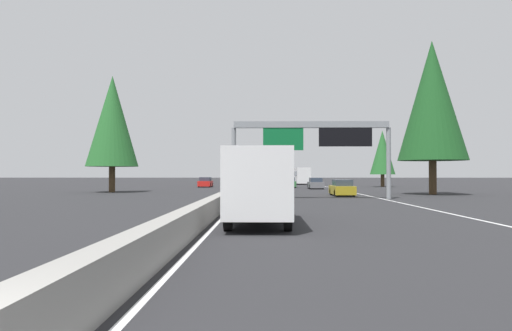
# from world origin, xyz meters

# --- Properties ---
(ground_plane) EXTENTS (320.00, 320.00, 0.00)m
(ground_plane) POSITION_xyz_m (60.00, 0.00, 0.00)
(ground_plane) COLOR #262628
(median_barrier) EXTENTS (180.00, 0.56, 0.90)m
(median_barrier) POSITION_xyz_m (80.00, 0.30, 0.45)
(median_barrier) COLOR gray
(median_barrier) RESTS_ON ground
(shoulder_stripe_right) EXTENTS (160.00, 0.16, 0.01)m
(shoulder_stripe_right) POSITION_xyz_m (70.00, -11.52, 0.01)
(shoulder_stripe_right) COLOR silver
(shoulder_stripe_right) RESTS_ON ground
(shoulder_stripe_median) EXTENTS (160.00, 0.16, 0.01)m
(shoulder_stripe_median) POSITION_xyz_m (70.00, -0.25, 0.01)
(shoulder_stripe_median) COLOR silver
(shoulder_stripe_median) RESTS_ON ground
(sign_gantry_overhead) EXTENTS (0.50, 12.68, 6.17)m
(sign_gantry_overhead) POSITION_xyz_m (34.46, -6.04, 4.91)
(sign_gantry_overhead) COLOR gray
(sign_gantry_overhead) RESTS_ON ground
(box_truck_far_right) EXTENTS (8.50, 2.40, 2.95)m
(box_truck_far_right) POSITION_xyz_m (16.42, -1.93, 1.61)
(box_truck_far_right) COLOR white
(box_truck_far_right) RESTS_ON ground
(sedan_far_center) EXTENTS (4.40, 1.80, 1.47)m
(sedan_far_center) POSITION_xyz_m (39.77, -9.19, 0.68)
(sedan_far_center) COLOR #AD931E
(sedan_far_center) RESTS_ON ground
(minivan_mid_center) EXTENTS (5.00, 1.95, 1.69)m
(minivan_mid_center) POSITION_xyz_m (46.07, -2.00, 0.95)
(minivan_mid_center) COLOR #2D6B38
(minivan_mid_center) RESTS_ON ground
(bus_near_center) EXTENTS (11.50, 2.55, 3.10)m
(bus_near_center) POSITION_xyz_m (86.63, -9.19, 1.72)
(bus_near_center) COLOR white
(bus_near_center) RESTS_ON ground
(sedan_far_left) EXTENTS (4.40, 1.80, 1.47)m
(sedan_far_left) POSITION_xyz_m (58.74, -8.84, 0.68)
(sedan_far_left) COLOR slate
(sedan_far_left) RESTS_ON ground
(pickup_distant_a) EXTENTS (5.60, 2.00, 1.86)m
(pickup_distant_a) POSITION_xyz_m (115.78, -9.20, 0.91)
(pickup_distant_a) COLOR #1E4793
(pickup_distant_a) RESTS_ON ground
(sedan_near_right) EXTENTS (4.40, 1.80, 1.47)m
(sedan_near_right) POSITION_xyz_m (64.12, -5.64, 0.68)
(sedan_near_right) COLOR #2D6B38
(sedan_near_right) RESTS_ON ground
(oncoming_near) EXTENTS (4.40, 1.80, 1.47)m
(oncoming_near) POSITION_xyz_m (89.43, 2.98, 0.68)
(oncoming_near) COLOR black
(oncoming_near) RESTS_ON ground
(oncoming_far) EXTENTS (4.40, 1.80, 1.47)m
(oncoming_far) POSITION_xyz_m (66.39, 6.64, 0.68)
(oncoming_far) COLOR red
(oncoming_far) RESTS_ON ground
(conifer_right_near) EXTENTS (6.58, 6.58, 14.95)m
(conifer_right_near) POSITION_xyz_m (42.68, -18.41, 9.09)
(conifer_right_near) COLOR #4C3823
(conifer_right_near) RESTS_ON ground
(conifer_right_mid) EXTENTS (3.77, 3.77, 8.57)m
(conifer_right_mid) POSITION_xyz_m (68.63, -20.10, 5.20)
(conifer_right_mid) COLOR #4C3823
(conifer_right_mid) RESTS_ON ground
(conifer_left_near) EXTENTS (5.56, 5.56, 12.64)m
(conifer_left_near) POSITION_xyz_m (47.40, 14.36, 7.69)
(conifer_left_near) COLOR #4C3823
(conifer_left_near) RESTS_ON ground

